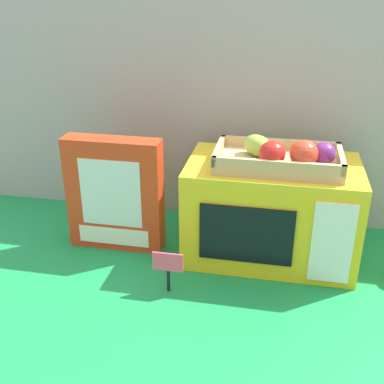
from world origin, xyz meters
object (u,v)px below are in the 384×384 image
toy_microwave (271,210)px  food_groups_crate (282,157)px  price_sign (168,266)px  cookie_set_box (115,194)px

toy_microwave → food_groups_crate: food_groups_crate is taller
price_sign → toy_microwave: bearing=44.3°
cookie_set_box → price_sign: bearing=-44.3°
price_sign → cookie_set_box: bearing=135.7°
food_groups_crate → price_sign: size_ratio=2.90×
food_groups_crate → price_sign: 0.36m
toy_microwave → food_groups_crate: size_ratio=1.43×
toy_microwave → price_sign: bearing=-135.7°
toy_microwave → cookie_set_box: size_ratio=1.40×
cookie_set_box → price_sign: (0.18, -0.18, -0.08)m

